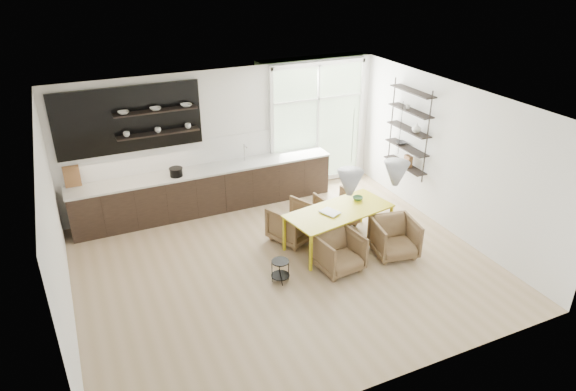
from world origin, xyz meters
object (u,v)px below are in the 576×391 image
Objects in this scene: dining_table at (339,213)px; armchair_back_right at (336,209)px; armchair_front_left at (339,252)px; armchair_front_right at (394,238)px; wire_stool at (280,268)px; armchair_back_left at (293,223)px.

dining_table is 0.89m from armchair_back_right.
dining_table is 0.89m from armchair_front_left.
armchair_front_right is 2.23m from wire_stool.
armchair_front_right is at bearing -7.59° from armchair_front_left.
wire_stool is at bearing -166.91° from dining_table.
armchair_back_left is 1.04× the size of armchair_front_left.
armchair_front_left is (-0.40, -0.71, -0.34)m from dining_table.
dining_table is at bearing 118.65° from armchair_back_left.
armchair_front_right is at bearing 99.49° from armchair_back_right.
armchair_back_right is (0.37, 0.73, -0.35)m from dining_table.
armchair_back_right is 2.29m from wire_stool.
armchair_back_left is 1.92m from armchair_front_right.
wire_stool is at bearing -172.16° from armchair_front_right.
armchair_back_right is 1.83× the size of wire_stool.
armchair_front_right is at bearing 115.01° from armchair_back_left.
dining_table is 0.94m from armchair_back_left.
armchair_back_left is 1.02× the size of armchair_front_right.
armchair_back_left is 1.07× the size of armchair_back_right.
armchair_back_left reaches higher than wire_stool.
armchair_front_left is at bearing 79.33° from armchair_back_left.
wire_stool is at bearing 168.86° from armchair_front_left.
armchair_back_left is at bearing 132.51° from dining_table.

